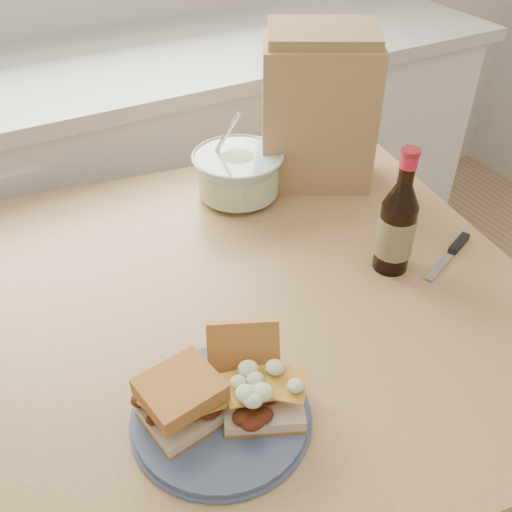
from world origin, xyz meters
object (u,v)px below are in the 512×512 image
coleslaw_bowl (238,176)px  beer_bottle (397,226)px  dining_table (262,337)px  plate (221,415)px  paper_bag (318,115)px

coleslaw_bowl → beer_bottle: bearing=-69.2°
dining_table → beer_bottle: 0.33m
dining_table → plate: bearing=-123.0°
plate → paper_bag: paper_bag is taller
beer_bottle → coleslaw_bowl: bearing=126.8°
coleslaw_bowl → paper_bag: (0.19, -0.01, 0.11)m
dining_table → coleslaw_bowl: 0.37m
coleslaw_bowl → beer_bottle: size_ratio=0.81×
dining_table → paper_bag: (0.30, 0.29, 0.28)m
coleslaw_bowl → beer_bottle: beer_bottle is taller
plate → beer_bottle: beer_bottle is taller
plate → beer_bottle: (0.43, 0.15, 0.08)m
beer_bottle → paper_bag: 0.35m
dining_table → beer_bottle: bearing=-3.8°
coleslaw_bowl → paper_bag: size_ratio=0.63×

